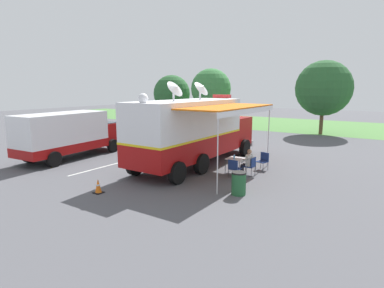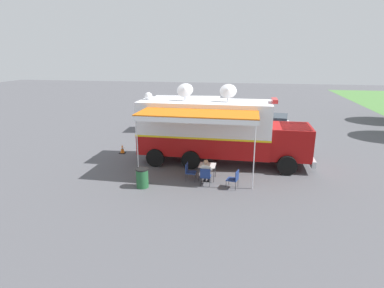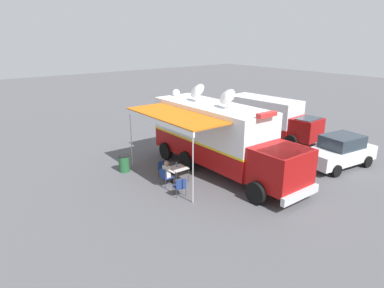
{
  "view_description": "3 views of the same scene",
  "coord_description": "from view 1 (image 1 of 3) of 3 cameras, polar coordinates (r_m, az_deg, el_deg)",
  "views": [
    {
      "loc": [
        9.01,
        -13.19,
        4.14
      ],
      "look_at": [
        0.39,
        -0.09,
        1.31
      ],
      "focal_mm": 29.45,
      "sensor_mm": 36.0,
      "label": 1
    },
    {
      "loc": [
        16.93,
        2.23,
        6.01
      ],
      "look_at": [
        1.15,
        -0.51,
        1.35
      ],
      "focal_mm": 29.33,
      "sensor_mm": 36.0,
      "label": 2
    },
    {
      "loc": [
        11.57,
        13.01,
        6.95
      ],
      "look_at": [
        0.96,
        -0.42,
        1.4
      ],
      "focal_mm": 31.58,
      "sensor_mm": 36.0,
      "label": 3
    }
  ],
  "objects": [
    {
      "name": "ground_plane",
      "position": [
        16.5,
        -0.94,
        -4.32
      ],
      "size": [
        100.0,
        100.0,
        0.0
      ],
      "primitive_type": "plane",
      "color": "#515156"
    },
    {
      "name": "grass_verge",
      "position": [
        37.35,
        19.21,
        3.28
      ],
      "size": [
        80.0,
        14.0,
        0.01
      ],
      "primitive_type": "cube",
      "color": "#4C7F3D",
      "rests_on": "ground"
    },
    {
      "name": "lot_stripe",
      "position": [
        17.49,
        -15.11,
        -3.83
      ],
      "size": [
        0.17,
        4.8,
        0.01
      ],
      "primitive_type": "cube",
      "rotation": [
        0.0,
        0.0,
        -0.01
      ],
      "color": "silver",
      "rests_on": "ground"
    },
    {
      "name": "command_truck",
      "position": [
        16.72,
        0.6,
        2.68
      ],
      "size": [
        4.91,
        9.51,
        4.53
      ],
      "color": "#9E0F0F",
      "rests_on": "ground"
    },
    {
      "name": "folding_table",
      "position": [
        15.53,
        7.92,
        -2.79
      ],
      "size": [
        0.81,
        0.81,
        0.73
      ],
      "color": "silver",
      "rests_on": "ground"
    },
    {
      "name": "water_bottle",
      "position": [
        15.36,
        7.65,
        -2.31
      ],
      "size": [
        0.07,
        0.07,
        0.22
      ],
      "color": "#4C99D8",
      "rests_on": "folding_table"
    },
    {
      "name": "folding_chair_at_table",
      "position": [
        15.27,
        10.64,
        -3.71
      ],
      "size": [
        0.48,
        0.48,
        0.87
      ],
      "color": "navy",
      "rests_on": "ground"
    },
    {
      "name": "folding_chair_beside_table",
      "position": [
        14.69,
        7.61,
        -4.17
      ],
      "size": [
        0.48,
        0.48,
        0.87
      ],
      "color": "navy",
      "rests_on": "ground"
    },
    {
      "name": "folding_chair_spare_by_truck",
      "position": [
        16.46,
        12.78,
        -2.77
      ],
      "size": [
        0.58,
        0.58,
        0.87
      ],
      "color": "navy",
      "rests_on": "ground"
    },
    {
      "name": "seated_responder",
      "position": [
        15.31,
        10.01,
        -3.12
      ],
      "size": [
        0.66,
        0.55,
        1.25
      ],
      "color": "silver",
      "rests_on": "ground"
    },
    {
      "name": "trash_bin",
      "position": [
        12.49,
        8.46,
        -7.05
      ],
      "size": [
        0.57,
        0.57,
        0.91
      ],
      "color": "#235B33",
      "rests_on": "ground"
    },
    {
      "name": "traffic_cone",
      "position": [
        13.13,
        -16.63,
        -7.33
      ],
      "size": [
        0.36,
        0.36,
        0.58
      ],
      "color": "black",
      "rests_on": "ground"
    },
    {
      "name": "support_truck",
      "position": [
        19.92,
        -21.28,
        1.56
      ],
      "size": [
        2.75,
        6.94,
        2.7
      ],
      "color": "white",
      "rests_on": "ground"
    },
    {
      "name": "car_behind_truck",
      "position": [
        23.05,
        -6.4,
        2.01
      ],
      "size": [
        4.41,
        2.44,
        1.76
      ],
      "color": "silver",
      "rests_on": "ground"
    },
    {
      "name": "tree_far_left",
      "position": [
        38.21,
        -3.68,
        9.1
      ],
      "size": [
        4.37,
        4.37,
        5.61
      ],
      "color": "brown",
      "rests_on": "ground"
    },
    {
      "name": "tree_left_of_centre",
      "position": [
        34.09,
        3.45,
        9.95
      ],
      "size": [
        4.25,
        4.25,
        6.13
      ],
      "color": "brown",
      "rests_on": "ground"
    },
    {
      "name": "tree_right_of_centre",
      "position": [
        30.35,
        22.75,
        9.29
      ],
      "size": [
        4.84,
        4.84,
        6.49
      ],
      "color": "brown",
      "rests_on": "ground"
    }
  ]
}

